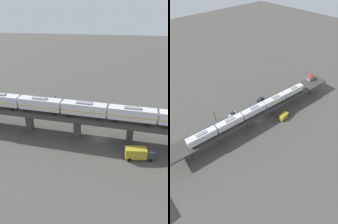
# 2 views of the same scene
# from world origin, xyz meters

# --- Properties ---
(ground_plane) EXTENTS (400.00, 400.00, 0.00)m
(ground_plane) POSITION_xyz_m (0.00, 0.00, 0.00)
(ground_plane) COLOR #4C4944
(elevated_viaduct) EXTENTS (18.21, 92.37, 7.40)m
(elevated_viaduct) POSITION_xyz_m (-0.02, -0.17, 6.36)
(elevated_viaduct) COLOR #393733
(elevated_viaduct) RESTS_ON ground
(subway_train) EXTENTS (9.49, 62.34, 4.45)m
(subway_train) POSITION_xyz_m (-0.95, 4.29, 9.94)
(subway_train) COLOR silver
(subway_train) RESTS_ON elevated_viaduct
(signal_hut) EXTENTS (3.55, 3.55, 3.40)m
(signal_hut) POSITION_xyz_m (-1.79, -39.04, 9.20)
(signal_hut) COLOR slate
(signal_hut) RESTS_ON elevated_viaduct
(street_car_white) EXTENTS (2.33, 4.57, 1.89)m
(street_car_white) POSITION_xyz_m (11.55, 7.72, 0.94)
(street_car_white) COLOR silver
(street_car_white) RESTS_ON ground
(street_car_black) EXTENTS (2.35, 4.58, 1.89)m
(street_car_black) POSITION_xyz_m (10.36, -11.31, 0.94)
(street_car_black) COLOR black
(street_car_black) RESTS_ON ground
(delivery_truck) EXTENTS (2.88, 7.36, 3.20)m
(delivery_truck) POSITION_xyz_m (-7.67, -10.47, 1.76)
(delivery_truck) COLOR #333338
(delivery_truck) RESTS_ON ground
(street_lamp) EXTENTS (0.44, 0.44, 6.94)m
(street_lamp) POSITION_xyz_m (14.45, 16.07, 4.11)
(street_lamp) COLOR black
(street_lamp) RESTS_ON ground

